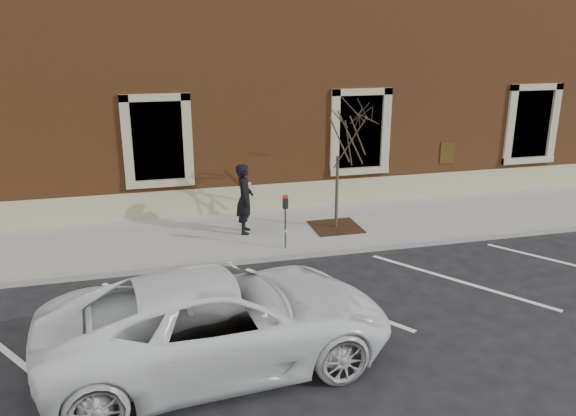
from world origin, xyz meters
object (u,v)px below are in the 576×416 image
object	(u,v)px
parking_meter	(285,212)
sapling	(338,136)
white_truck	(220,320)
man	(245,199)

from	to	relation	value
parking_meter	sapling	xyz separation A→B (m)	(1.72, 1.15, 1.60)
parking_meter	sapling	world-z (taller)	sapling
parking_meter	white_truck	bearing A→B (deg)	-91.55
man	sapling	xyz separation A→B (m)	(2.49, -0.23, 1.61)
man	sapling	size ratio (longest dim) A/B	0.52
white_truck	man	bearing A→B (deg)	-19.59
parking_meter	sapling	bearing A→B (deg)	58.74
parking_meter	white_truck	distance (m)	4.95
sapling	man	bearing A→B (deg)	174.61
white_truck	sapling	bearing A→B (deg)	-40.79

